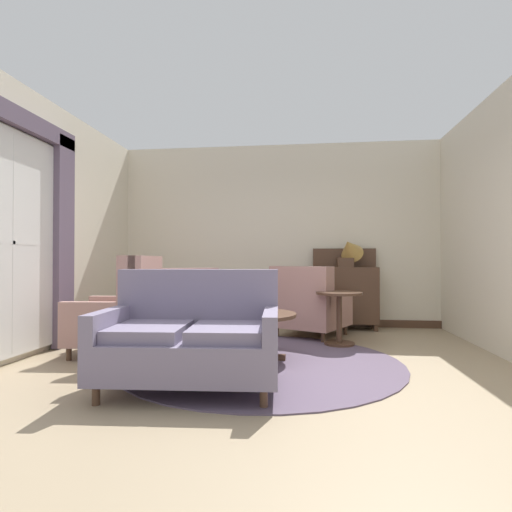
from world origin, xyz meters
TOP-DOWN VIEW (x-y plane):
  - ground at (0.00, 0.00)m, footprint 7.85×7.85m
  - wall_back at (0.00, 2.80)m, footprint 5.39×0.08m
  - wall_left at (-2.61, 0.84)m, footprint 0.08×3.92m
  - wall_right at (2.61, 0.84)m, footprint 0.08×3.92m
  - baseboard_back at (0.00, 2.75)m, footprint 5.23×0.03m
  - area_rug at (0.00, 0.30)m, footprint 2.89×2.89m
  - window_with_curtains at (-2.52, -0.04)m, footprint 0.12×1.93m
  - coffee_table at (-0.11, 0.41)m, footprint 0.95×0.95m
  - porcelain_vase at (-0.17, 0.42)m, footprint 0.19×0.19m
  - settee at (-0.49, -0.62)m, footprint 1.48×0.94m
  - armchair_near_window at (0.51, 1.82)m, footprint 1.18×1.20m
  - armchair_beside_settee at (-1.25, 1.43)m, footprint 1.21×1.21m
  - armchair_far_left at (-1.61, 0.51)m, footprint 0.93×0.86m
  - side_table at (0.88, 1.27)m, footprint 0.58×0.58m
  - sideboard at (1.07, 2.51)m, footprint 0.98×0.35m
  - gramophone at (1.12, 2.42)m, footprint 0.50×0.55m

SIDE VIEW (x-z plane):
  - ground at x=0.00m, z-range 0.00..0.00m
  - area_rug at x=0.00m, z-range 0.00..0.01m
  - baseboard_back at x=0.00m, z-range 0.00..0.12m
  - side_table at x=0.88m, z-range 0.07..0.74m
  - settee at x=-0.49m, z-range -0.08..0.90m
  - armchair_beside_settee at x=-1.25m, z-range -0.07..0.89m
  - armchair_near_window at x=0.51m, z-range -0.08..0.90m
  - coffee_table at x=-0.11m, z-range 0.17..0.67m
  - armchair_far_left at x=-1.61m, z-range -0.10..1.01m
  - sideboard at x=1.07m, z-range -0.08..1.18m
  - porcelain_vase at x=-0.17m, z-range 0.48..0.77m
  - gramophone at x=1.12m, z-range 0.95..1.48m
  - window_with_curtains at x=-2.52m, z-range 0.09..2.72m
  - wall_back at x=0.00m, z-range 0.00..2.97m
  - wall_left at x=-2.61m, z-range 0.00..2.97m
  - wall_right at x=2.61m, z-range 0.00..2.97m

